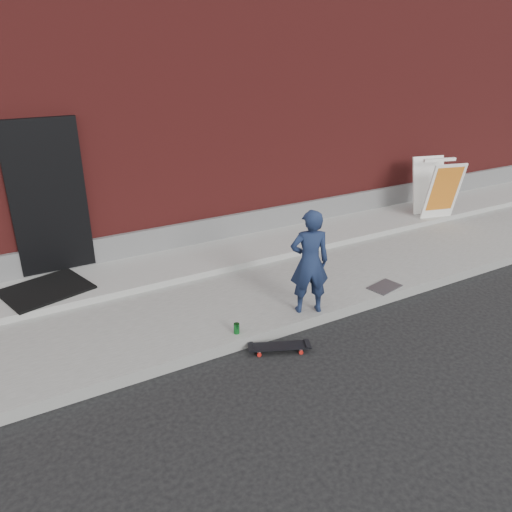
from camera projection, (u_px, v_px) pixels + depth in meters
ground at (311, 328)px, 6.56m from camera, size 80.00×80.00×0.00m
sidewalk at (255, 280)px, 7.73m from camera, size 20.00×3.00×0.15m
apron at (228, 253)px, 8.40m from camera, size 20.00×1.20×0.10m
building at (134, 90)px, 11.17m from camera, size 20.00×8.10×5.00m
child at (310, 262)px, 6.42m from camera, size 0.60×0.51×1.41m
skateboard at (279, 347)px, 6.04m from camera, size 0.75×0.47×0.08m
pizza_sign at (437, 188)px, 9.84m from camera, size 0.87×0.96×1.15m
soda_can at (237, 328)px, 6.14m from camera, size 0.09×0.09×0.13m
doormat at (46, 289)px, 7.01m from camera, size 1.30×1.15×0.03m
utility_plate at (385, 287)px, 7.32m from camera, size 0.53×0.40×0.01m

